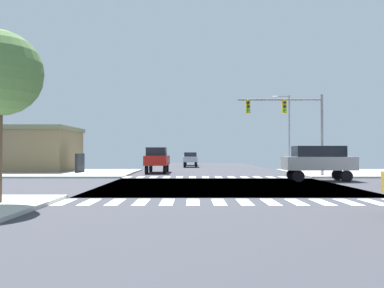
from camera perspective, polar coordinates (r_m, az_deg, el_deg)
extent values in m
cube|color=#35363D|center=(22.31, 4.82, -6.24)|extent=(14.00, 90.00, 0.05)
cube|color=#35363D|center=(22.31, 4.82, -6.24)|extent=(90.00, 12.00, 0.05)
cube|color=#B2ADA3|center=(37.27, 23.63, -3.96)|extent=(12.00, 12.00, 0.14)
cube|color=#ACB4A9|center=(36.00, -18.00, -4.11)|extent=(12.00, 12.00, 0.14)
cube|color=white|center=(15.78, -18.32, -8.18)|extent=(0.50, 2.00, 0.01)
cube|color=white|center=(15.50, -14.78, -8.33)|extent=(0.50, 2.00, 0.01)
cube|color=white|center=(15.27, -11.11, -8.45)|extent=(0.50, 2.00, 0.01)
cube|color=white|center=(15.11, -7.35, -8.55)|extent=(0.50, 2.00, 0.01)
cube|color=white|center=(15.01, -3.52, -8.60)|extent=(0.50, 2.00, 0.01)
cube|color=white|center=(14.98, 0.35, -8.62)|extent=(0.50, 2.00, 0.01)
cube|color=white|center=(15.02, 4.21, -8.60)|extent=(0.50, 2.00, 0.01)
cube|color=white|center=(15.12, 8.03, -8.54)|extent=(0.50, 2.00, 0.01)
cube|color=white|center=(15.29, 11.79, -8.44)|extent=(0.50, 2.00, 0.01)
cube|color=white|center=(15.52, 15.45, -8.32)|extent=(0.50, 2.00, 0.01)
cube|color=white|center=(15.81, 18.98, -8.16)|extent=(0.50, 2.00, 0.01)
cube|color=white|center=(16.15, 22.38, -7.99)|extent=(0.50, 2.00, 0.01)
cube|color=white|center=(16.55, 25.61, -7.79)|extent=(0.50, 2.00, 0.01)
cube|color=white|center=(29.93, -9.38, -4.88)|extent=(0.50, 2.00, 0.01)
cube|color=white|center=(29.78, -7.48, -4.90)|extent=(0.50, 2.00, 0.01)
cube|color=white|center=(29.67, -5.56, -4.92)|extent=(0.50, 2.00, 0.01)
cube|color=white|center=(29.58, -3.62, -4.94)|extent=(0.50, 2.00, 0.01)
cube|color=white|center=(29.53, -1.68, -4.95)|extent=(0.50, 2.00, 0.01)
cube|color=white|center=(29.52, 0.27, -4.95)|extent=(0.50, 2.00, 0.01)
cube|color=white|center=(29.54, 2.22, -4.95)|extent=(0.50, 2.00, 0.01)
cube|color=white|center=(29.59, 4.16, -4.94)|extent=(0.50, 2.00, 0.01)
cube|color=white|center=(29.68, 6.09, -4.92)|extent=(0.50, 2.00, 0.01)
cube|color=white|center=(29.79, 8.01, -4.90)|extent=(0.50, 2.00, 0.01)
cube|color=white|center=(29.95, 9.92, -4.88)|extent=(0.50, 2.00, 0.01)
cube|color=white|center=(30.13, 11.80, -4.85)|extent=(0.50, 2.00, 0.01)
cube|color=white|center=(30.35, 13.65, -4.81)|extent=(0.50, 2.00, 0.01)
cube|color=white|center=(30.59, 15.48, -4.77)|extent=(0.50, 2.00, 0.01)
cylinder|color=gray|center=(31.31, 18.98, 1.18)|extent=(0.20, 0.20, 6.39)
cylinder|color=gray|center=(30.65, 13.12, 6.44)|extent=(6.53, 0.14, 0.14)
cube|color=yellow|center=(30.66, 13.72, 5.40)|extent=(0.32, 0.40, 1.00)
sphere|color=black|center=(30.46, 13.83, 6.03)|extent=(0.22, 0.22, 0.22)
sphere|color=black|center=(30.42, 13.83, 5.45)|extent=(0.22, 0.22, 0.22)
sphere|color=green|center=(30.39, 13.83, 4.87)|extent=(0.22, 0.22, 0.22)
cube|color=yellow|center=(30.13, 8.49, 5.50)|extent=(0.32, 0.40, 1.00)
sphere|color=black|center=(29.93, 8.56, 6.14)|extent=(0.22, 0.22, 0.22)
sphere|color=black|center=(29.89, 8.56, 5.55)|extent=(0.22, 0.22, 0.22)
sphere|color=green|center=(29.86, 8.56, 4.96)|extent=(0.22, 0.22, 0.22)
cylinder|color=gray|center=(39.71, 14.49, 1.56)|extent=(0.16, 0.16, 7.63)
cylinder|color=gray|center=(39.89, 13.48, 6.91)|extent=(1.40, 0.10, 0.10)
ellipsoid|color=silver|center=(39.73, 12.49, 6.86)|extent=(0.60, 0.32, 0.20)
cube|color=olive|center=(41.24, -25.72, -1.02)|extent=(12.86, 7.35, 3.95)
cube|color=#717251|center=(41.30, -25.69, 1.99)|extent=(13.16, 7.65, 0.40)
cube|color=black|center=(35.89, -16.16, -2.80)|extent=(0.24, 2.20, 1.80)
cylinder|color=brown|center=(15.49, -26.68, -0.93)|extent=(0.28, 0.28, 3.95)
sphere|color=#50763C|center=(15.75, -26.59, 9.41)|extent=(3.10, 3.10, 3.10)
cylinder|color=black|center=(47.65, 0.81, -3.11)|extent=(0.26, 0.68, 0.68)
cylinder|color=black|center=(47.66, -0.93, -3.11)|extent=(0.26, 0.68, 0.68)
cylinder|color=black|center=(50.57, 0.77, -3.00)|extent=(0.26, 0.68, 0.68)
cylinder|color=black|center=(50.58, -0.86, -3.00)|extent=(0.26, 0.68, 0.68)
cube|color=#A8B6BC|center=(49.09, -0.05, -2.27)|extent=(1.80, 4.30, 0.66)
cube|color=black|center=(49.08, -0.05, -1.57)|extent=(1.55, 2.24, 0.54)
cylinder|color=black|center=(33.91, -3.89, -3.84)|extent=(0.26, 0.74, 0.74)
cylinder|color=black|center=(34.06, -6.58, -3.82)|extent=(0.26, 0.74, 0.74)
cylinder|color=black|center=(37.37, -3.51, -3.59)|extent=(0.26, 0.74, 0.74)
cylinder|color=black|center=(37.50, -5.96, -3.58)|extent=(0.26, 0.74, 0.74)
cube|color=#A51913|center=(35.68, -4.97, -2.42)|extent=(2.00, 5.10, 0.86)
cube|color=black|center=(34.78, -5.10, -1.13)|extent=(1.76, 1.79, 0.75)
cylinder|color=black|center=(54.28, 0.73, -2.87)|extent=(0.26, 0.68, 0.68)
cylinder|color=black|center=(54.28, -0.79, -2.87)|extent=(0.26, 0.68, 0.68)
cylinder|color=black|center=(57.20, 0.70, -2.79)|extent=(0.26, 0.68, 0.68)
cylinder|color=black|center=(57.20, -0.74, -2.79)|extent=(0.26, 0.68, 0.68)
cube|color=black|center=(55.72, -0.02, -2.14)|extent=(1.80, 4.30, 0.66)
cube|color=black|center=(55.71, -0.02, -1.52)|extent=(1.55, 2.24, 0.54)
cylinder|color=black|center=(28.32, 21.01, -4.29)|extent=(0.74, 0.26, 0.74)
cylinder|color=black|center=(26.87, 22.21, -4.45)|extent=(0.74, 0.26, 0.74)
cylinder|color=black|center=(27.37, 14.86, -4.44)|extent=(0.74, 0.26, 0.74)
cylinder|color=black|center=(25.86, 15.75, -4.62)|extent=(0.74, 0.26, 0.74)
cube|color=#B5B3B1|center=(27.03, 18.49, -2.74)|extent=(4.60, 1.96, 0.88)
cube|color=black|center=(27.02, 18.48, -1.04)|extent=(3.22, 1.69, 0.72)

